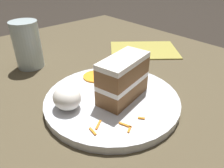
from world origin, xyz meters
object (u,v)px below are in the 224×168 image
drinking_glass (28,48)px  menu_card (144,50)px  cake_slice (123,78)px  plate (112,100)px  cream_dollop (67,98)px  orange_garnish (95,76)px

drinking_glass → menu_card: (-0.14, -0.35, -0.06)m
cake_slice → menu_card: 0.34m
cake_slice → menu_card: bearing=110.4°
plate → cream_dollop: size_ratio=4.85×
plate → drinking_glass: bearing=10.3°
cake_slice → drinking_glass: size_ratio=0.97×
plate → cake_slice: 0.06m
plate → drinking_glass: 0.32m
orange_garnish → menu_card: size_ratio=0.27×
orange_garnish → menu_card: 0.28m
cake_slice → drinking_glass: bearing=-179.7°
cream_dollop → menu_card: (0.13, -0.39, -0.04)m
drinking_glass → plate: bearing=-169.7°
plate → orange_garnish: orange_garnish is taller
cake_slice → orange_garnish: 0.12m
drinking_glass → orange_garnish: bearing=-158.3°
plate → menu_card: bearing=-61.0°
cake_slice → menu_card: (0.18, -0.28, -0.06)m
orange_garnish → drinking_glass: 0.23m
orange_garnish → drinking_glass: (0.21, 0.08, 0.04)m
cake_slice → menu_card: size_ratio=0.58×
plate → drinking_glass: (0.31, 0.06, 0.05)m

